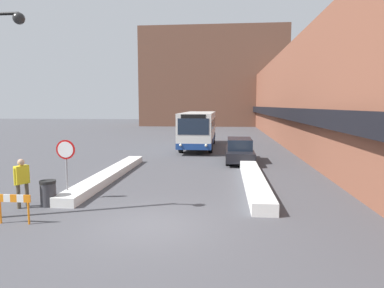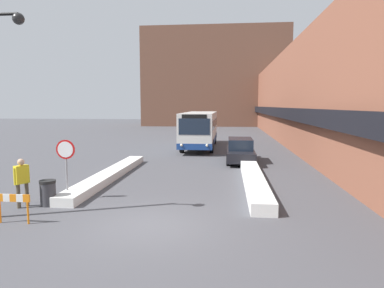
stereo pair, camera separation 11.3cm
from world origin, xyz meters
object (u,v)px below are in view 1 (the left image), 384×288
parked_car_front (239,150)px  construction_barricade (14,203)px  city_bus (199,128)px  stop_sign (66,156)px  trash_bin (48,193)px  pedestrian (22,178)px

parked_car_front → construction_barricade: 14.75m
city_bus → construction_barricade: city_bus is taller
city_bus → parked_car_front: 7.94m
stop_sign → construction_barricade: bearing=-97.8°
stop_sign → trash_bin: 1.54m
stop_sign → trash_bin: bearing=-111.0°
parked_car_front → construction_barricade: parked_car_front is taller
pedestrian → city_bus: bearing=15.1°
stop_sign → pedestrian: bearing=-134.6°
stop_sign → construction_barricade: (-0.38, -2.82, -1.06)m
trash_bin → construction_barricade: (-0.06, -1.97, 0.19)m
trash_bin → construction_barricade: bearing=-91.7°
parked_car_front → construction_barricade: (-7.51, -12.70, -0.10)m
trash_bin → stop_sign: bearing=69.0°
city_bus → trash_bin: size_ratio=11.13×
city_bus → stop_sign: size_ratio=4.45×
stop_sign → pedestrian: size_ratio=1.33×
pedestrian → stop_sign: bearing=-14.1°
stop_sign → trash_bin: stop_sign is taller
parked_car_front → trash_bin: bearing=-124.8°
pedestrian → construction_barricade: size_ratio=1.63×
stop_sign → pedestrian: stop_sign is taller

